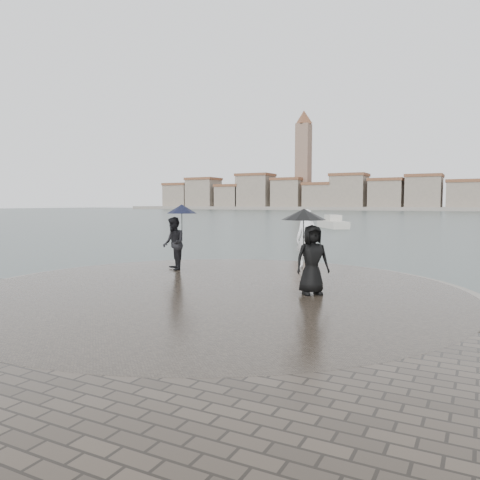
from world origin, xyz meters
The scene contains 7 objects.
ground centered at (0.00, 0.00, 0.00)m, with size 400.00×400.00×0.00m, color #2B3835.
kerb_ring centered at (0.00, 3.50, 0.16)m, with size 12.50×12.50×0.32m, color gray.
quay_tip centered at (0.00, 3.50, 0.18)m, with size 11.90×11.90×0.36m, color #2D261E.
statue centered at (0.77, 7.91, 1.30)m, with size 0.69×0.45×1.89m, color white.
visitor_left centered at (-2.69, 5.63, 1.44)m, with size 1.24×1.08×2.04m.
visitor_right centered at (2.28, 3.85, 1.48)m, with size 1.23×1.07×1.95m.
far_skyline centered at (-6.29, 160.71, 5.61)m, with size 260.00×20.00×37.00m.
Camera 1 is at (5.77, -6.28, 2.43)m, focal length 35.00 mm.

